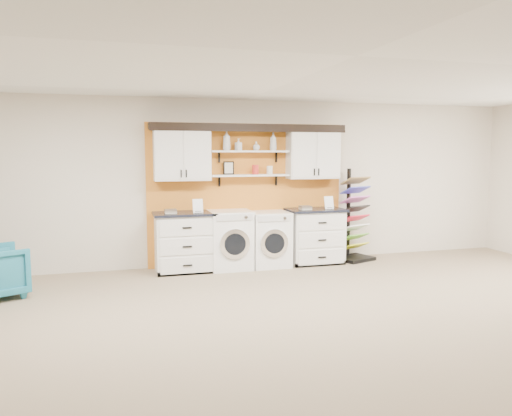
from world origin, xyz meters
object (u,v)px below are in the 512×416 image
object	(u,v)px
base_cabinet_right	(315,236)
dryer	(268,239)
base_cabinet_left	(185,242)
sample_rack	(354,231)
washer	(230,240)

from	to	relation	value
base_cabinet_right	dryer	xyz separation A→B (m)	(-0.85, -0.00, -0.01)
base_cabinet_left	dryer	world-z (taller)	base_cabinet_left
base_cabinet_right	dryer	distance (m)	0.85
base_cabinet_right	sample_rack	bearing A→B (deg)	2.50
base_cabinet_left	sample_rack	distance (m)	3.02
washer	sample_rack	bearing A→B (deg)	0.92
dryer	sample_rack	xyz separation A→B (m)	(1.61, 0.04, 0.06)
base_cabinet_right	dryer	bearing A→B (deg)	-179.77
base_cabinet_left	dryer	distance (m)	1.41
base_cabinet_right	base_cabinet_left	bearing A→B (deg)	-180.00
base_cabinet_left	base_cabinet_right	distance (m)	2.26
base_cabinet_left	washer	bearing A→B (deg)	-0.26
base_cabinet_right	sample_rack	xyz separation A→B (m)	(0.76, 0.03, 0.05)
dryer	sample_rack	distance (m)	1.61
base_cabinet_right	dryer	size ratio (longest dim) A/B	1.05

